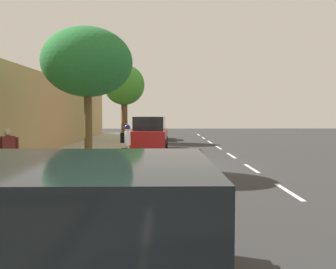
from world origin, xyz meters
The scene contains 13 objects.
ground centered at (0.00, 0.00, 0.00)m, with size 66.57×66.57×0.00m, color #2E2E2E.
sidewalk centered at (4.49, 0.00, 0.07)m, with size 4.21×41.60×0.14m, color #A2A48E.
curb_edge centered at (2.31, 0.00, 0.07)m, with size 0.16×41.60×0.14m, color gray.
lane_stripe_centre centered at (-3.02, -0.80, 0.00)m, with size 0.14×40.00×0.01m.
lane_stripe_bike_edge centered at (0.84, 0.00, 0.00)m, with size 0.12×41.60×0.01m, color white.
building_facade centered at (6.85, 0.00, 2.13)m, with size 0.50×41.60×4.27m, color tan.
parked_sedan_green_nearest centered at (1.24, -13.68, 0.75)m, with size 1.90×4.43×1.52m.
parked_suv_red_second centered at (1.26, -5.40, 1.03)m, with size 2.12×4.78×1.99m.
bicycle_at_curb centered at (1.85, 0.60, 0.39)m, with size 1.75×0.46×0.78m.
cyclist_with_backpack centered at (2.07, 0.15, 1.05)m, with size 0.43×0.62×1.72m.
street_tree_near_cyclist centered at (3.33, -10.96, 4.18)m, with size 2.98×2.98×5.57m.
street_tree_mid_block centered at (3.33, 1.93, 4.08)m, with size 3.36×3.36×5.25m.
pedestrian_on_phone centered at (5.27, 4.43, 1.04)m, with size 0.52×0.41×1.60m.
Camera 1 is at (0.55, 15.42, 2.25)m, focal length 38.32 mm.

